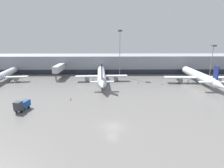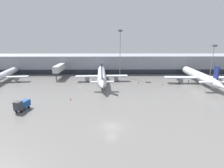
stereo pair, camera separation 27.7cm
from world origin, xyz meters
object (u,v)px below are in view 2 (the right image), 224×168
object	(u,v)px
service_truck_0	(22,105)
traffic_cone_2	(162,84)
apron_light_mast_5	(120,41)
traffic_cone_0	(71,99)
traffic_cone_1	(138,83)
parked_jet_0	(102,75)
parked_jet_2	(2,76)
parked_jet_1	(199,76)
apron_light_mast_1	(214,51)

from	to	relation	value
service_truck_0	traffic_cone_2	size ratio (longest dim) A/B	6.38
apron_light_mast_5	traffic_cone_0	bearing A→B (deg)	-117.49
traffic_cone_1	parked_jet_0	bearing A→B (deg)	164.63
traffic_cone_1	apron_light_mast_5	xyz separation A→B (m)	(-6.98, 12.80, 16.22)
traffic_cone_0	traffic_cone_2	world-z (taller)	traffic_cone_2
parked_jet_2	traffic_cone_1	size ratio (longest dim) A/B	49.26
parked_jet_1	traffic_cone_0	xyz separation A→B (m)	(-48.62, -19.72, -2.58)
parked_jet_2	traffic_cone_1	world-z (taller)	parked_jet_2
parked_jet_1	apron_light_mast_5	world-z (taller)	apron_light_mast_5
traffic_cone_0	traffic_cone_1	size ratio (longest dim) A/B	0.75
parked_jet_1	apron_light_mast_1	world-z (taller)	apron_light_mast_1
apron_light_mast_1	apron_light_mast_5	distance (m)	43.85
parked_jet_0	service_truck_0	world-z (taller)	parked_jet_0
traffic_cone_1	apron_light_mast_1	world-z (taller)	apron_light_mast_1
traffic_cone_1	apron_light_mast_1	bearing A→B (deg)	19.62
parked_jet_0	service_truck_0	size ratio (longest dim) A/B	8.38
parked_jet_1	traffic_cone_0	bearing A→B (deg)	113.60
traffic_cone_0	parked_jet_0	bearing A→B (deg)	70.31
traffic_cone_1	apron_light_mast_1	size ratio (longest dim) A/B	0.05
traffic_cone_1	traffic_cone_2	size ratio (longest dim) A/B	1.05
parked_jet_1	traffic_cone_1	bearing A→B (deg)	93.10
traffic_cone_0	apron_light_mast_1	xyz separation A→B (m)	(60.18, 32.10, 11.78)
traffic_cone_0	traffic_cone_2	xyz separation A→B (m)	(32.55, 16.82, 0.08)
parked_jet_0	apron_light_mast_1	world-z (taller)	apron_light_mast_1
parked_jet_1	traffic_cone_1	distance (m)	25.22
parked_jet_0	traffic_cone_0	bearing A→B (deg)	156.90
parked_jet_2	apron_light_mast_5	distance (m)	52.88
service_truck_0	apron_light_mast_1	bearing A→B (deg)	131.46
parked_jet_2	traffic_cone_2	world-z (taller)	parked_jet_2
traffic_cone_2	apron_light_mast_5	distance (m)	27.29
traffic_cone_0	service_truck_0	bearing A→B (deg)	-144.47
parked_jet_1	apron_light_mast_5	bearing A→B (deg)	70.83
apron_light_mast_1	traffic_cone_1	bearing A→B (deg)	-160.38
parked_jet_0	parked_jet_2	world-z (taller)	parked_jet_2
parked_jet_0	service_truck_0	bearing A→B (deg)	144.89
service_truck_0	apron_light_mast_1	distance (m)	82.05
parked_jet_0	parked_jet_2	size ratio (longest dim) A/B	1.03
traffic_cone_2	apron_light_mast_1	size ratio (longest dim) A/B	0.05
traffic_cone_0	traffic_cone_1	world-z (taller)	traffic_cone_1
parked_jet_1	service_truck_0	xyz separation A→B (m)	(-59.42, -27.43, -1.27)
parked_jet_0	traffic_cone_1	size ratio (longest dim) A/B	50.89
traffic_cone_0	apron_light_mast_5	world-z (taller)	apron_light_mast_5
parked_jet_2	traffic_cone_0	bearing A→B (deg)	-131.74
traffic_cone_1	parked_jet_1	bearing A→B (deg)	1.57
service_truck_0	traffic_cone_0	distance (m)	13.33
traffic_cone_1	apron_light_mast_5	world-z (taller)	apron_light_mast_5
parked_jet_1	service_truck_0	bearing A→B (deg)	116.31
service_truck_0	traffic_cone_1	xyz separation A→B (m)	(34.34, 26.74, -1.21)
parked_jet_1	apron_light_mast_1	bearing A→B (deg)	-41.50
traffic_cone_2	apron_light_mast_5	bearing A→B (deg)	136.81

